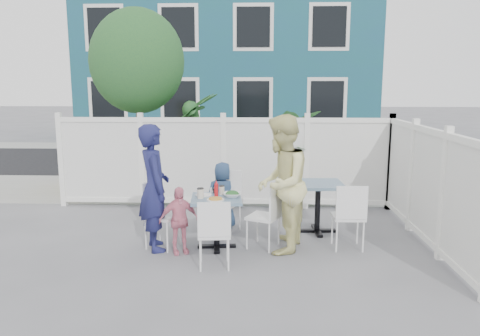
{
  "coord_description": "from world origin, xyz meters",
  "views": [
    {
      "loc": [
        0.72,
        -5.69,
        2.18
      ],
      "look_at": [
        0.46,
        0.71,
        1.02
      ],
      "focal_mm": 35.0,
      "sensor_mm": 36.0,
      "label": 1
    }
  ],
  "objects_px": {
    "boy": "(223,195)",
    "chair_right": "(268,212)",
    "main_table": "(216,209)",
    "chair_left": "(158,209)",
    "woman": "(281,184)",
    "man": "(154,188)",
    "spare_table": "(318,194)",
    "chair_back": "(227,196)",
    "chair_near": "(214,229)",
    "utility_cabinet": "(83,157)",
    "toddler": "(179,220)"
  },
  "relations": [
    {
      "from": "utility_cabinet",
      "to": "chair_near",
      "type": "distance_m",
      "value": 5.48
    },
    {
      "from": "chair_right",
      "to": "chair_near",
      "type": "height_order",
      "value": "chair_right"
    },
    {
      "from": "chair_left",
      "to": "woman",
      "type": "distance_m",
      "value": 1.69
    },
    {
      "from": "chair_right",
      "to": "man",
      "type": "bearing_deg",
      "value": 116.87
    },
    {
      "from": "woman",
      "to": "man",
      "type": "bearing_deg",
      "value": -76.71
    },
    {
      "from": "main_table",
      "to": "chair_left",
      "type": "bearing_deg",
      "value": 178.2
    },
    {
      "from": "chair_right",
      "to": "woman",
      "type": "relative_size",
      "value": 0.48
    },
    {
      "from": "chair_left",
      "to": "woman",
      "type": "bearing_deg",
      "value": 106.99
    },
    {
      "from": "utility_cabinet",
      "to": "chair_back",
      "type": "distance_m",
      "value": 4.4
    },
    {
      "from": "main_table",
      "to": "chair_left",
      "type": "xyz_separation_m",
      "value": [
        -0.79,
        0.02,
        -0.02
      ]
    },
    {
      "from": "chair_back",
      "to": "utility_cabinet",
      "type": "bearing_deg",
      "value": -20.02
    },
    {
      "from": "chair_left",
      "to": "chair_back",
      "type": "bearing_deg",
      "value": 150.28
    },
    {
      "from": "chair_back",
      "to": "chair_near",
      "type": "distance_m",
      "value": 1.5
    },
    {
      "from": "utility_cabinet",
      "to": "spare_table",
      "type": "xyz_separation_m",
      "value": [
        4.63,
        -2.96,
        -0.06
      ]
    },
    {
      "from": "spare_table",
      "to": "chair_back",
      "type": "bearing_deg",
      "value": 178.57
    },
    {
      "from": "spare_table",
      "to": "toddler",
      "type": "bearing_deg",
      "value": -153.39
    },
    {
      "from": "utility_cabinet",
      "to": "man",
      "type": "relative_size",
      "value": 0.77
    },
    {
      "from": "chair_right",
      "to": "toddler",
      "type": "xyz_separation_m",
      "value": [
        -1.16,
        -0.23,
        -0.06
      ]
    },
    {
      "from": "chair_left",
      "to": "chair_back",
      "type": "relative_size",
      "value": 0.98
    },
    {
      "from": "main_table",
      "to": "woman",
      "type": "distance_m",
      "value": 0.92
    },
    {
      "from": "chair_right",
      "to": "chair_back",
      "type": "xyz_separation_m",
      "value": [
        -0.61,
        0.75,
        0.02
      ]
    },
    {
      "from": "boy",
      "to": "toddler",
      "type": "relative_size",
      "value": 1.15
    },
    {
      "from": "chair_back",
      "to": "chair_near",
      "type": "relative_size",
      "value": 1.08
    },
    {
      "from": "chair_back",
      "to": "woman",
      "type": "xyz_separation_m",
      "value": [
        0.77,
        -0.83,
        0.37
      ]
    },
    {
      "from": "utility_cabinet",
      "to": "chair_left",
      "type": "distance_m",
      "value": 4.39
    },
    {
      "from": "chair_right",
      "to": "chair_back",
      "type": "height_order",
      "value": "chair_back"
    },
    {
      "from": "main_table",
      "to": "spare_table",
      "type": "bearing_deg",
      "value": 27.03
    },
    {
      "from": "boy",
      "to": "toddler",
      "type": "bearing_deg",
      "value": 56.94
    },
    {
      "from": "chair_right",
      "to": "chair_back",
      "type": "distance_m",
      "value": 0.97
    },
    {
      "from": "chair_right",
      "to": "spare_table",
      "type": "bearing_deg",
      "value": -21.76
    },
    {
      "from": "utility_cabinet",
      "to": "chair_left",
      "type": "height_order",
      "value": "utility_cabinet"
    },
    {
      "from": "chair_back",
      "to": "chair_near",
      "type": "height_order",
      "value": "chair_back"
    },
    {
      "from": "utility_cabinet",
      "to": "woman",
      "type": "xyz_separation_m",
      "value": [
        4.05,
        -3.75,
        0.26
      ]
    },
    {
      "from": "main_table",
      "to": "chair_back",
      "type": "xyz_separation_m",
      "value": [
        0.08,
        0.76,
        -0.01
      ]
    },
    {
      "from": "toddler",
      "to": "chair_left",
      "type": "bearing_deg",
      "value": 119.56
    },
    {
      "from": "utility_cabinet",
      "to": "chair_near",
      "type": "bearing_deg",
      "value": -50.14
    },
    {
      "from": "spare_table",
      "to": "toddler",
      "type": "height_order",
      "value": "toddler"
    },
    {
      "from": "boy",
      "to": "toddler",
      "type": "distance_m",
      "value": 1.21
    },
    {
      "from": "chair_near",
      "to": "woman",
      "type": "bearing_deg",
      "value": 33.55
    },
    {
      "from": "main_table",
      "to": "chair_right",
      "type": "xyz_separation_m",
      "value": [
        0.69,
        0.01,
        -0.03
      ]
    },
    {
      "from": "main_table",
      "to": "chair_right",
      "type": "relative_size",
      "value": 0.82
    },
    {
      "from": "chair_back",
      "to": "man",
      "type": "bearing_deg",
      "value": 64.6
    },
    {
      "from": "woman",
      "to": "boy",
      "type": "height_order",
      "value": "woman"
    },
    {
      "from": "boy",
      "to": "chair_right",
      "type": "bearing_deg",
      "value": 118.13
    },
    {
      "from": "utility_cabinet",
      "to": "woman",
      "type": "relative_size",
      "value": 0.71
    },
    {
      "from": "chair_near",
      "to": "boy",
      "type": "bearing_deg",
      "value": 84.91
    },
    {
      "from": "chair_back",
      "to": "toddler",
      "type": "bearing_deg",
      "value": 82.62
    },
    {
      "from": "spare_table",
      "to": "chair_back",
      "type": "distance_m",
      "value": 1.35
    },
    {
      "from": "utility_cabinet",
      "to": "toddler",
      "type": "distance_m",
      "value": 4.77
    },
    {
      "from": "chair_left",
      "to": "chair_back",
      "type": "xyz_separation_m",
      "value": [
        0.87,
        0.74,
        0.01
      ]
    }
  ]
}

